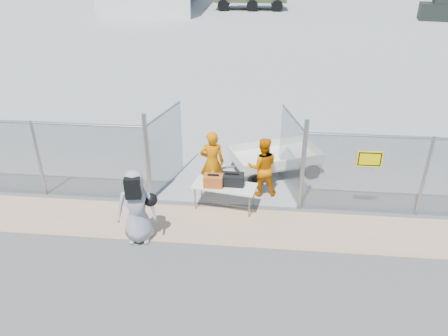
# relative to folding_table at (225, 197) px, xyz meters

# --- Properties ---
(ground) EXTENTS (160.00, 160.00, 0.00)m
(ground) POSITION_rel_folding_table_xyz_m (-0.03, -1.82, -0.35)
(ground) COLOR #514F4F
(tarmac_inside) EXTENTS (160.00, 80.00, 0.01)m
(tarmac_inside) POSITION_rel_folding_table_xyz_m (-0.03, 40.18, -0.34)
(tarmac_inside) COLOR #9C9C9C
(tarmac_inside) RESTS_ON ground
(dirt_strip) EXTENTS (44.00, 1.60, 0.01)m
(dirt_strip) POSITION_rel_folding_table_xyz_m (-0.03, -0.82, -0.34)
(dirt_strip) COLOR tan
(dirt_strip) RESTS_ON ground
(chain_link_fence) EXTENTS (40.00, 0.20, 2.20)m
(chain_link_fence) POSITION_rel_folding_table_xyz_m (-0.03, 0.18, 0.75)
(chain_link_fence) COLOR gray
(chain_link_fence) RESTS_ON ground
(folding_table) EXTENTS (1.72, 0.94, 0.69)m
(folding_table) POSITION_rel_folding_table_xyz_m (0.00, 0.00, 0.00)
(folding_table) COLOR white
(folding_table) RESTS_ON ground
(orange_bag) EXTENTS (0.49, 0.32, 0.30)m
(orange_bag) POSITION_rel_folding_table_xyz_m (-0.28, -0.06, 0.50)
(orange_bag) COLOR #D35D20
(orange_bag) RESTS_ON folding_table
(black_duffel) EXTENTS (0.62, 0.37, 0.29)m
(black_duffel) POSITION_rel_folding_table_xyz_m (0.19, 0.06, 0.49)
(black_duffel) COLOR black
(black_duffel) RESTS_ON folding_table
(security_worker_left) EXTENTS (0.72, 0.52, 1.83)m
(security_worker_left) POSITION_rel_folding_table_xyz_m (-0.42, 0.81, 0.57)
(security_worker_left) COLOR #DE6E00
(security_worker_left) RESTS_ON ground
(security_worker_right) EXTENTS (0.89, 0.72, 1.69)m
(security_worker_right) POSITION_rel_folding_table_xyz_m (0.95, 0.83, 0.50)
(security_worker_right) COLOR #DE6E00
(security_worker_right) RESTS_ON ground
(visitor) EXTENTS (0.98, 0.72, 1.84)m
(visitor) POSITION_rel_folding_table_xyz_m (-1.87, -1.55, 0.58)
(visitor) COLOR #9A99A2
(visitor) RESTS_ON ground
(utility_trailer) EXTENTS (3.70, 2.87, 0.80)m
(utility_trailer) POSITION_rel_folding_table_xyz_m (1.32, 2.14, 0.05)
(utility_trailer) COLOR white
(utility_trailer) RESTS_ON ground
(parked_vehicle_near) EXTENTS (4.41, 2.59, 1.87)m
(parked_vehicle_near) POSITION_rel_folding_table_xyz_m (15.75, 30.81, 0.59)
(parked_vehicle_near) COLOR black
(parked_vehicle_near) RESTS_ON ground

